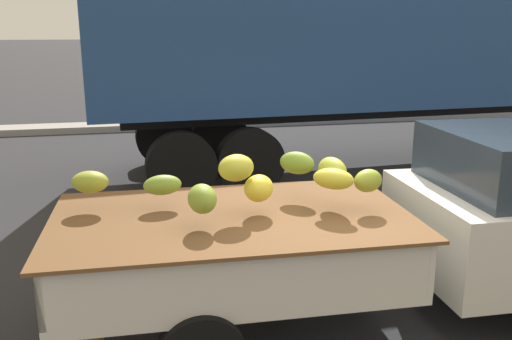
% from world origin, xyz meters
% --- Properties ---
extents(ground, '(220.00, 220.00, 0.00)m').
position_xyz_m(ground, '(0.00, 0.00, 0.00)').
color(ground, '#28282B').
extents(curb_strip, '(80.00, 0.80, 0.16)m').
position_xyz_m(curb_strip, '(0.00, 10.23, 0.08)').
color(curb_strip, gray).
rests_on(curb_strip, ground).
extents(pickup_truck, '(5.30, 1.88, 1.70)m').
position_xyz_m(pickup_truck, '(1.02, -0.01, 0.88)').
color(pickup_truck, silver).
rests_on(pickup_truck, ground).
extents(semi_trailer, '(12.12, 3.22, 3.95)m').
position_xyz_m(semi_trailer, '(3.34, 5.34, 2.54)').
color(semi_trailer, navy).
rests_on(semi_trailer, ground).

